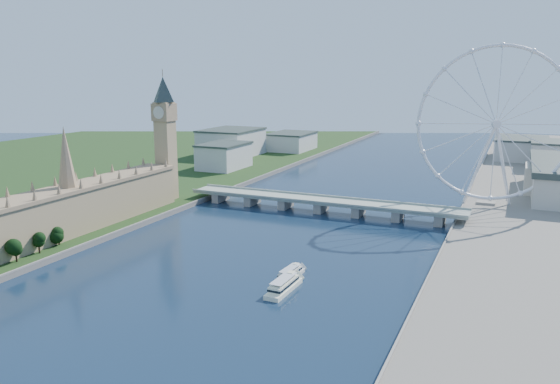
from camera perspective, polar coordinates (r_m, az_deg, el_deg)
The scene contains 7 objects.
parliament_range at distance 381.92m, azimuth -21.09°, elevation -1.70°, with size 24.00×200.00×70.00m.
big_ben at distance 456.01m, azimuth -11.96°, elevation 7.11°, with size 20.02×20.02×110.00m.
westminster_bridge at distance 425.81m, azimuth 4.34°, elevation -1.18°, with size 220.00×22.00×9.50m.
london_eye at distance 447.96m, azimuth 21.65°, elevation 6.56°, with size 113.60×39.12×124.30m.
city_skyline at distance 664.23m, azimuth 15.14°, elevation 4.16°, with size 505.00×280.00×32.00m.
tour_boat_near at distance 290.52m, azimuth 1.05°, elevation -8.94°, with size 6.73×26.53×5.83m, color silver, non-canonical shape.
tour_boat_far at distance 273.86m, azimuth 0.38°, elevation -10.29°, with size 8.23×32.09×7.11m, color #EFF0CB, non-canonical shape.
Camera 1 is at (137.18, -91.02, 104.58)m, focal length 35.00 mm.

